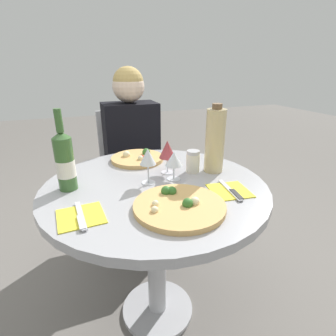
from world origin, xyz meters
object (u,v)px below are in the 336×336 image
(wine_bottle, at_px, (65,161))
(pizza_large, at_px, (179,205))
(tall_carafe, at_px, (215,141))
(dining_table, at_px, (156,208))
(chair_behind_diner, at_px, (131,174))
(seated_diner, at_px, (135,167))

(wine_bottle, bearing_deg, pizza_large, -39.65)
(tall_carafe, bearing_deg, dining_table, -172.50)
(chair_behind_diner, xyz_separation_m, seated_diner, (-0.00, -0.15, 0.11))
(tall_carafe, bearing_deg, pizza_large, -136.95)
(pizza_large, relative_size, tall_carafe, 1.03)
(dining_table, relative_size, seated_diner, 0.78)
(seated_diner, relative_size, wine_bottle, 3.73)
(pizza_large, xyz_separation_m, tall_carafe, (0.29, 0.27, 0.14))
(pizza_large, height_order, wine_bottle, wine_bottle)
(dining_table, bearing_deg, wine_bottle, 168.27)
(tall_carafe, bearing_deg, chair_behind_diner, 106.62)
(pizza_large, height_order, tall_carafe, tall_carafe)
(pizza_large, bearing_deg, wine_bottle, 140.35)
(dining_table, bearing_deg, tall_carafe, 7.50)
(pizza_large, distance_m, wine_bottle, 0.48)
(chair_behind_diner, relative_size, wine_bottle, 2.81)
(tall_carafe, bearing_deg, seated_diner, 110.14)
(dining_table, bearing_deg, pizza_large, -86.07)
(chair_behind_diner, distance_m, pizza_large, 1.10)
(seated_diner, bearing_deg, pizza_large, 86.68)
(pizza_large, relative_size, wine_bottle, 1.01)
(pizza_large, bearing_deg, tall_carafe, 43.05)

